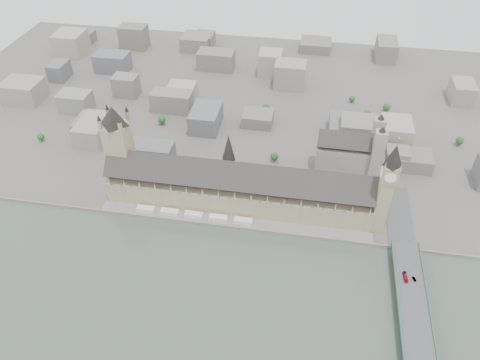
% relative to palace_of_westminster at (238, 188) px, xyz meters
% --- Properties ---
extents(ground, '(900.00, 900.00, 0.00)m').
position_rel_palace_of_westminster_xyz_m(ground, '(0.00, -19.70, -22.71)').
color(ground, '#595651').
rests_on(ground, ground).
extents(embankment_wall, '(600.00, 1.50, 3.00)m').
position_rel_palace_of_westminster_xyz_m(embankment_wall, '(0.00, -34.70, -21.21)').
color(embankment_wall, gray).
rests_on(embankment_wall, ground).
extents(river_terrace, '(270.00, 15.00, 2.00)m').
position_rel_palace_of_westminster_xyz_m(river_terrace, '(0.00, -27.20, -21.71)').
color(river_terrace, gray).
rests_on(river_terrace, ground).
extents(terrace_tents, '(118.00, 7.00, 4.00)m').
position_rel_palace_of_westminster_xyz_m(terrace_tents, '(-40.00, -26.70, -18.71)').
color(terrace_tents, white).
rests_on(terrace_tents, river_terrace).
extents(palace_of_westminster, '(265.00, 40.73, 55.44)m').
position_rel_palace_of_westminster_xyz_m(palace_of_westminster, '(0.00, 0.00, 0.00)').
color(palace_of_westminster, tan).
rests_on(palace_of_westminster, ground).
extents(elizabeth_tower, '(17.00, 17.00, 107.50)m').
position_rel_palace_of_westminster_xyz_m(elizabeth_tower, '(138.00, -11.70, 35.38)').
color(elizabeth_tower, tan).
rests_on(elizabeth_tower, ground).
extents(victoria_tower, '(30.00, 30.00, 100.00)m').
position_rel_palace_of_westminster_xyz_m(victoria_tower, '(-122.00, 6.30, 32.50)').
color(victoria_tower, tan).
rests_on(victoria_tower, ground).
extents(central_tower, '(13.00, 13.00, 48.00)m').
position_rel_palace_of_westminster_xyz_m(central_tower, '(-10.00, 6.30, 35.21)').
color(central_tower, '#9B8C6B').
rests_on(central_tower, ground).
extents(westminster_bridge, '(25.00, 325.00, 10.25)m').
position_rel_palace_of_westminster_xyz_m(westminster_bridge, '(162.00, -107.20, -17.58)').
color(westminster_bridge, '#474749').
rests_on(westminster_bridge, ground).
extents(bridge_parapets, '(25.00, 235.00, 1.15)m').
position_rel_palace_of_westminster_xyz_m(bridge_parapets, '(162.00, -151.70, -11.88)').
color(bridge_parapets, '#335D49').
rests_on(bridge_parapets, westminster_bridge).
extents(westminster_abbey, '(68.00, 36.00, 64.00)m').
position_rel_palace_of_westminster_xyz_m(westminster_abbey, '(110.92, 75.30, 2.38)').
color(westminster_abbey, gray).
rests_on(westminster_abbey, ground).
extents(city_skyline_inland, '(720.00, 360.00, 38.00)m').
position_rel_palace_of_westminster_xyz_m(city_skyline_inland, '(0.00, 225.30, -3.71)').
color(city_skyline_inland, gray).
rests_on(city_skyline_inland, ground).
extents(park_trees, '(110.00, 30.00, 15.00)m').
position_rel_palace_of_westminster_xyz_m(park_trees, '(-10.00, 40.30, -15.21)').
color(park_trees, '#1B4D1B').
rests_on(park_trees, ground).
extents(red_bus_north, '(3.56, 11.36, 3.11)m').
position_rel_palace_of_westminster_xyz_m(red_bus_north, '(157.66, -77.41, -10.90)').
color(red_bus_north, maroon).
rests_on(red_bus_north, westminster_bridge).
extents(car_silver, '(3.40, 5.04, 1.57)m').
position_rel_palace_of_westminster_xyz_m(car_silver, '(165.04, -77.81, -11.67)').
color(car_silver, gray).
rests_on(car_silver, westminster_bridge).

